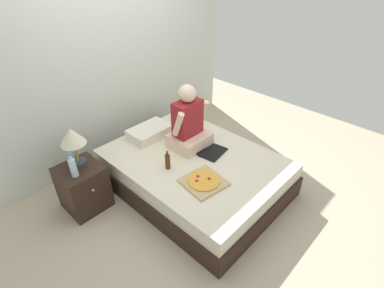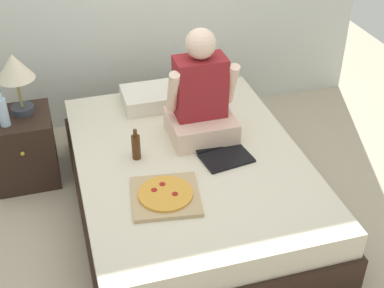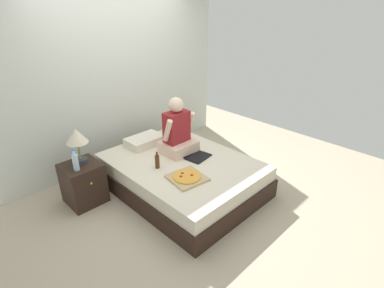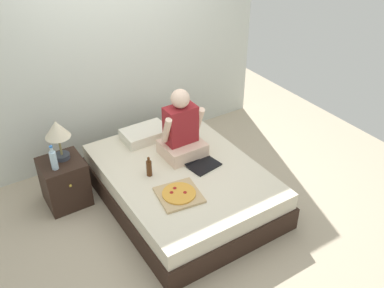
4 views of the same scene
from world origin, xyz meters
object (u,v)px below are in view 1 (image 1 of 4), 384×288
(water_bottle, at_px, (73,167))
(beer_bottle_on_bed, at_px, (168,161))
(bed, at_px, (194,172))
(lamp_on_left_nightstand, at_px, (72,139))
(person_seated, at_px, (188,125))
(nightstand_left, at_px, (83,187))
(laptop, at_px, (208,150))
(pizza_box, at_px, (204,182))

(water_bottle, height_order, beer_bottle_on_bed, water_bottle)
(bed, distance_m, lamp_on_left_nightstand, 1.41)
(water_bottle, height_order, person_seated, person_seated)
(lamp_on_left_nightstand, bearing_deg, water_bottle, -130.60)
(nightstand_left, bearing_deg, water_bottle, -131.65)
(laptop, bearing_deg, person_seated, 104.59)
(person_seated, distance_m, beer_bottle_on_bed, 0.54)
(bed, height_order, pizza_box, pizza_box)
(lamp_on_left_nightstand, distance_m, water_bottle, 0.28)
(water_bottle, height_order, pizza_box, water_bottle)
(bed, bearing_deg, beer_bottle_on_bed, 167.41)
(bed, bearing_deg, water_bottle, 153.52)
(bed, distance_m, person_seated, 0.57)
(person_seated, xyz_separation_m, laptop, (0.07, -0.26, -0.27))
(nightstand_left, bearing_deg, lamp_on_left_nightstand, 51.37)
(laptop, relative_size, pizza_box, 1.01)
(bed, bearing_deg, lamp_on_left_nightstand, 145.34)
(lamp_on_left_nightstand, relative_size, water_bottle, 1.63)
(lamp_on_left_nightstand, xyz_separation_m, pizza_box, (0.78, -1.09, -0.40))
(nightstand_left, relative_size, lamp_on_left_nightstand, 1.18)
(bed, height_order, laptop, laptop)
(nightstand_left, relative_size, person_seated, 0.68)
(nightstand_left, bearing_deg, person_seated, -19.82)
(water_bottle, bearing_deg, lamp_on_left_nightstand, 49.40)
(laptop, bearing_deg, pizza_box, -144.09)
(person_seated, bearing_deg, bed, -121.67)
(lamp_on_left_nightstand, xyz_separation_m, laptop, (1.24, -0.75, -0.40))
(nightstand_left, xyz_separation_m, laptop, (1.28, -0.70, 0.19))
(bed, xyz_separation_m, water_bottle, (-1.15, 0.58, 0.43))
(water_bottle, bearing_deg, laptop, -24.08)
(lamp_on_left_nightstand, height_order, beer_bottle_on_bed, lamp_on_left_nightstand)
(bed, height_order, nightstand_left, nightstand_left)
(person_seated, relative_size, beer_bottle_on_bed, 3.55)
(bed, xyz_separation_m, nightstand_left, (-1.07, 0.67, 0.05))
(bed, bearing_deg, person_seated, 58.33)
(beer_bottle_on_bed, bearing_deg, bed, -12.59)
(pizza_box, bearing_deg, laptop, 35.91)
(water_bottle, distance_m, pizza_box, 1.32)
(nightstand_left, height_order, pizza_box, nightstand_left)
(person_seated, height_order, laptop, person_seated)
(nightstand_left, height_order, beer_bottle_on_bed, beer_bottle_on_bed)
(pizza_box, distance_m, beer_bottle_on_bed, 0.46)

